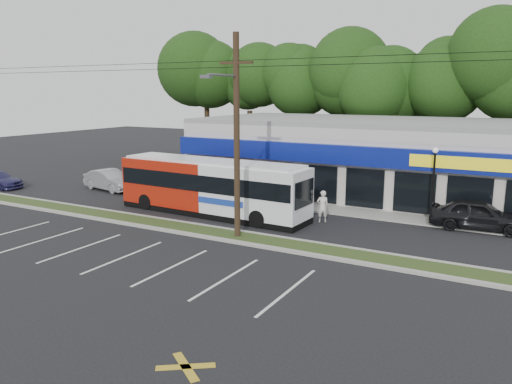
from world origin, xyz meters
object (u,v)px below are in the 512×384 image
(car_dark, at_px, (478,215))
(car_silver, at_px, (110,180))
(pedestrian_a, at_px, (323,206))
(pedestrian_b, at_px, (300,204))
(metrobus, at_px, (212,186))
(utility_pole, at_px, (233,130))
(lamp_post, at_px, (434,176))

(car_dark, xyz_separation_m, car_silver, (-25.20, -1.50, -0.07))
(pedestrian_a, bearing_deg, pedestrian_b, -39.59)
(car_silver, distance_m, pedestrian_a, 17.37)
(car_dark, height_order, pedestrian_a, pedestrian_a)
(metrobus, bearing_deg, utility_pole, -41.31)
(car_silver, height_order, pedestrian_b, pedestrian_b)
(utility_pole, distance_m, car_dark, 13.83)
(metrobus, xyz_separation_m, car_silver, (-10.85, 2.50, -0.98))
(utility_pole, distance_m, car_silver, 16.46)
(metrobus, distance_m, car_silver, 11.18)
(pedestrian_a, bearing_deg, metrobus, -17.40)
(lamp_post, bearing_deg, pedestrian_a, -152.63)
(metrobus, height_order, car_silver, metrobus)
(utility_pole, xyz_separation_m, pedestrian_b, (1.26, 5.32, -4.55))
(car_silver, bearing_deg, metrobus, -92.75)
(pedestrian_a, bearing_deg, car_silver, -33.73)
(pedestrian_a, height_order, pedestrian_b, pedestrian_a)
(car_silver, relative_size, pedestrian_a, 2.55)
(metrobus, distance_m, pedestrian_b, 5.35)
(pedestrian_b, bearing_deg, lamp_post, -156.54)
(metrobus, xyz_separation_m, car_dark, (14.35, 4.00, -0.91))
(pedestrian_b, bearing_deg, car_dark, -163.30)
(lamp_post, xyz_separation_m, car_dark, (2.46, -0.30, -1.84))
(metrobus, distance_m, car_dark, 14.93)
(lamp_post, bearing_deg, utility_pole, -136.05)
(utility_pole, bearing_deg, car_dark, 35.48)
(car_silver, height_order, pedestrian_a, pedestrian_a)
(lamp_post, bearing_deg, car_silver, -175.48)
(metrobus, xyz_separation_m, pedestrian_a, (6.49, 1.50, -0.83))
(utility_pole, bearing_deg, pedestrian_b, 76.71)
(utility_pole, height_order, pedestrian_a, utility_pole)
(lamp_post, distance_m, metrobus, 12.68)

